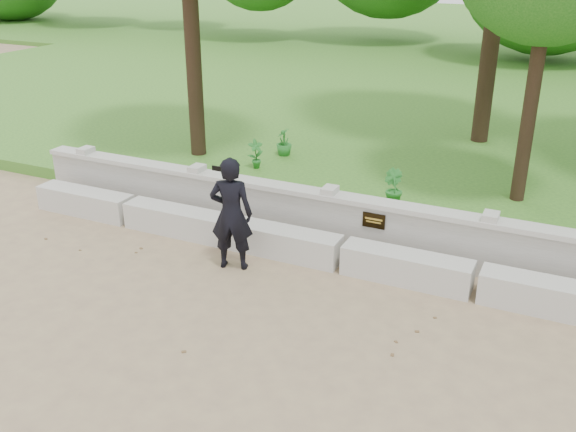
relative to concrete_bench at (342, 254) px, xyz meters
name	(u,v)px	position (x,y,z in m)	size (l,w,h in m)	color
ground	(288,330)	(0.00, -1.90, -0.22)	(80.00, 80.00, 0.00)	#9D8760
lawn	(482,99)	(0.00, 12.10, -0.10)	(40.00, 22.00, 0.25)	#346423
concrete_bench	(342,254)	(0.00, 0.00, 0.00)	(11.90, 0.45, 0.45)	beige
parapet_wall	(358,223)	(0.00, 0.70, 0.24)	(12.50, 0.35, 0.90)	#BBB9B1
man_main	(231,214)	(-1.52, -0.68, 0.65)	(0.74, 0.68, 1.76)	black
shrub_a	(256,154)	(-3.05, 2.96, 0.33)	(0.32, 0.22, 0.62)	#287529
shrub_b	(393,188)	(0.13, 2.14, 0.37)	(0.37, 0.30, 0.68)	#287529
shrub_d	(284,142)	(-2.91, 4.03, 0.33)	(0.34, 0.31, 0.62)	#287529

